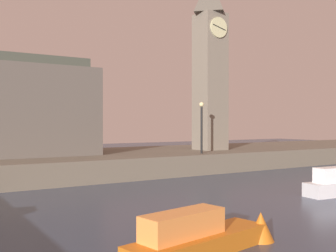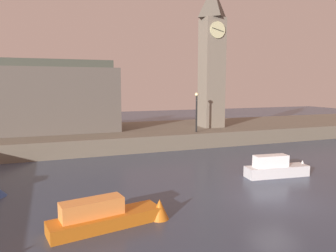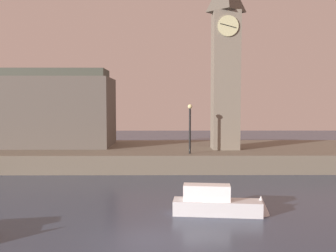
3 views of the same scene
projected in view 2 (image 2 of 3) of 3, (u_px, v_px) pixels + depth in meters
ground_plane at (275, 200)px, 17.43m from camera, size 120.00×120.00×0.00m
far_embankment at (158, 134)px, 35.94m from camera, size 70.00×12.00×1.50m
clock_tower at (212, 55)px, 35.31m from camera, size 2.52×2.55×15.31m
parliament_hall at (20, 97)px, 31.53m from camera, size 17.93×6.36×10.28m
streetlamp at (197, 108)px, 31.94m from camera, size 0.36×0.36×3.94m
boat_patrol_orange at (116, 215)px, 14.22m from camera, size 5.68×2.14×1.61m
boat_ferry_white at (280, 168)px, 21.97m from camera, size 4.98×1.59×1.66m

